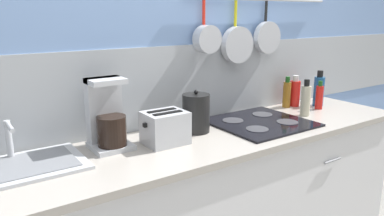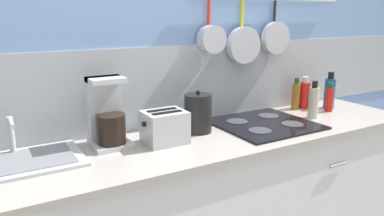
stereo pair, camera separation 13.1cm
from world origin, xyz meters
The scene contains 13 objects.
wall_back centered at (0.00, 0.34, 1.27)m, with size 7.20×0.15×2.60m.
cabinet_base centered at (0.00, 0.00, 0.44)m, with size 2.51×0.58×0.87m.
countertop centered at (0.00, 0.00, 0.89)m, with size 2.55×0.60×0.03m.
sink_basin centered at (-0.96, 0.11, 0.92)m, with size 0.54×0.35×0.18m.
coffee_maker centered at (-0.54, 0.15, 1.05)m, with size 0.18×0.19×0.34m.
toaster centered at (-0.29, 0.04, 0.99)m, with size 0.22×0.17×0.17m.
kettle centered at (-0.05, 0.11, 1.01)m, with size 0.15×0.15×0.23m.
cooktop centered at (0.35, 0.03, 0.91)m, with size 0.54×0.52×0.01m.
bottle_vinegar centered at (0.71, -0.01, 1.01)m, with size 0.06×0.06×0.23m.
bottle_dish_soap centered at (0.78, 0.21, 1.00)m, with size 0.05×0.05×0.21m.
bottle_cooking_wine centered at (0.86, 0.21, 1.00)m, with size 0.07×0.07×0.22m.
bottle_hot_sauce centered at (0.93, 0.06, 0.99)m, with size 0.05×0.05×0.19m.
bottle_sesame_oil centered at (1.00, 0.12, 1.02)m, with size 0.07×0.07×0.25m.
Camera 1 is at (-1.17, -1.50, 1.54)m, focal length 35.00 mm.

